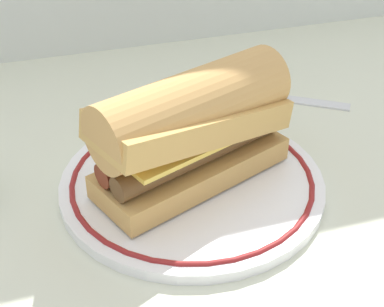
# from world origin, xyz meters

# --- Properties ---
(ground_plane) EXTENTS (1.50, 1.50, 0.00)m
(ground_plane) POSITION_xyz_m (0.00, 0.00, 0.00)
(ground_plane) COLOR beige
(plate) EXTENTS (0.28, 0.28, 0.01)m
(plate) POSITION_xyz_m (0.03, 0.02, 0.01)
(plate) COLOR white
(plate) RESTS_ON ground_plane
(sausage_sandwich) EXTENTS (0.23, 0.15, 0.12)m
(sausage_sandwich) POSITION_xyz_m (0.03, 0.02, 0.08)
(sausage_sandwich) COLOR tan
(sausage_sandwich) RESTS_ON plate
(butter_knife) EXTENTS (0.13, 0.09, 0.01)m
(butter_knife) POSITION_xyz_m (0.21, 0.17, 0.00)
(butter_knife) COLOR silver
(butter_knife) RESTS_ON ground_plane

